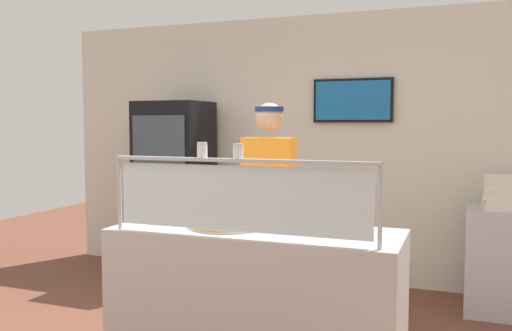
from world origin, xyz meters
name	(u,v)px	position (x,y,z in m)	size (l,w,h in m)	color
shop_rear_unit	(338,148)	(0.90, 2.68, 1.36)	(6.19, 0.13, 2.70)	silver
serving_counter	(256,304)	(0.90, 0.35, 0.47)	(1.79, 0.69, 0.95)	#BCB7B2
sneeze_guard	(238,188)	(0.90, 0.06, 1.24)	(1.62, 0.06, 0.46)	#B2B5BC
pizza_tray	(228,224)	(0.70, 0.35, 0.97)	(0.50, 0.50, 0.04)	#9EA0A8
pizza_server	(230,222)	(0.73, 0.33, 0.99)	(0.07, 0.28, 0.01)	#ADAFB7
parmesan_shaker	(202,151)	(0.67, 0.06, 1.45)	(0.06, 0.06, 0.09)	white
pepper_flake_shaker	(238,152)	(0.90, 0.06, 1.44)	(0.06, 0.06, 0.08)	white
worker_figure	(269,203)	(0.73, 1.06, 1.01)	(0.41, 0.50, 1.76)	#23232D
drink_fridge	(175,189)	(-0.73, 2.23, 0.92)	(0.69, 0.64, 1.83)	black
prep_shelf	(509,262)	(2.48, 2.19, 0.45)	(0.70, 0.55, 0.90)	#B7BABF
pizza_box_stack	(511,193)	(2.47, 2.19, 1.03)	(0.45, 0.44, 0.27)	silver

